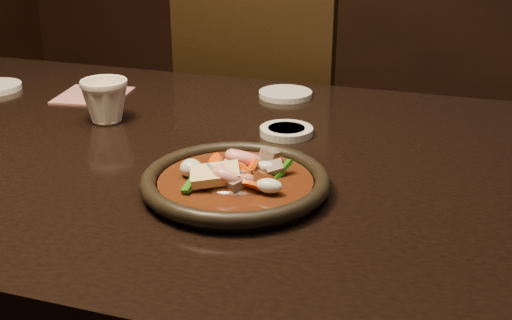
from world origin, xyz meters
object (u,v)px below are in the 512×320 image
(plate, at_px, (236,182))
(table, at_px, (187,189))
(tea_cup, at_px, (105,99))
(chair, at_px, (270,143))

(plate, bearing_deg, table, 135.68)
(tea_cup, bearing_deg, table, -21.50)
(plate, distance_m, tea_cup, 0.39)
(plate, bearing_deg, chair, 103.49)
(chair, distance_m, plate, 0.86)
(chair, relative_size, plate, 3.47)
(table, bearing_deg, plate, -44.32)
(chair, distance_m, tea_cup, 0.67)
(plate, relative_size, tea_cup, 3.11)
(plate, xyz_separation_m, tea_cup, (-0.33, 0.21, 0.03))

